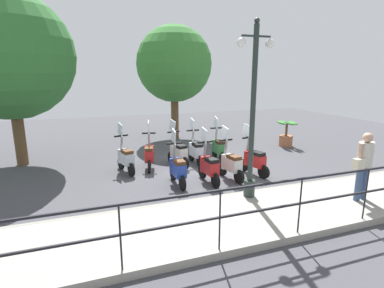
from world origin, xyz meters
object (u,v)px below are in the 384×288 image
Objects in this scene: tree_large at (9,56)px; potted_palm at (286,136)px; scooter_near_2 at (209,167)px; scooter_far_1 at (196,150)px; scooter_near_3 at (178,168)px; scooter_near_0 at (254,160)px; lamp_post_near at (252,123)px; pedestrian_with_bag at (364,162)px; scooter_far_2 at (178,152)px; scooter_far_0 at (219,147)px; tree_distant at (174,64)px; scooter_far_3 at (149,154)px; scooter_near_1 at (231,164)px; scooter_far_4 at (126,158)px.

tree_large is 5.25× the size of potted_palm.
tree_large reaches higher than scooter_near_2.
scooter_near_2 is 1.00× the size of scooter_far_1.
scooter_near_3 is 1.00× the size of scooter_far_1.
scooter_near_0 is 1.00× the size of scooter_near_2.
lamp_post_near is 2.61× the size of scooter_near_3.
pedestrian_with_bag is 1.03× the size of scooter_far_2.
scooter_far_0 is 1.55m from scooter_far_2.
tree_large is 6.63m from scooter_far_1.
scooter_far_2 is (-1.18, 5.18, 0.04)m from potted_palm.
scooter_near_3 is at bearing 147.54° from scooter_far_2.
pedestrian_with_bag reaches higher than scooter_far_1.
tree_distant is at bearing -17.10° from scooter_near_3.
tree_distant reaches higher than scooter_far_2.
scooter_far_3 is at bearing 13.03° from scooter_near_3.
lamp_post_near is at bearing 160.12° from scooter_near_1.
scooter_near_0 is 1.00× the size of scooter_far_3.
scooter_far_2 and scooter_far_3 have the same top height.
scooter_far_0 and scooter_far_1 have the same top height.
pedestrian_with_bag is 1.03× the size of scooter_near_1.
scooter_far_3 is at bearing 88.34° from scooter_far_1.
lamp_post_near is 3.83m from scooter_far_0.
scooter_far_3 is at bearing 36.47° from pedestrian_with_bag.
tree_large reaches higher than scooter_far_0.
tree_distant is 6.79m from scooter_near_0.
scooter_far_4 is at bearing 99.55° from scooter_far_0.
scooter_near_2 and scooter_far_1 have the same top height.
scooter_far_2 is (1.64, 1.89, 0.00)m from scooter_near_0.
lamp_post_near is 2.13m from scooter_near_2.
potted_palm is 6.24m from scooter_far_3.
scooter_near_3 and scooter_far_0 have the same top height.
scooter_far_1 is at bearing 21.58° from scooter_near_0.
scooter_far_4 is at bearing 42.32° from pedestrian_with_bag.
scooter_far_4 is at bearing -122.57° from tree_large.
lamp_post_near is 7.91m from tree_large.
tree_large is at bearing 49.42° from scooter_near_3.
tree_large is 6.46m from scooter_near_3.
scooter_near_0 and scooter_far_3 have the same top height.
potted_palm is (4.50, -4.42, -1.48)m from lamp_post_near.
scooter_far_4 reaches higher than potted_palm.
tree_distant is 5.36m from scooter_far_1.
tree_large is 7.67m from scooter_near_1.
scooter_near_0 is (-6.08, -0.67, -2.95)m from tree_distant.
scooter_near_0 is at bearing -90.33° from scooter_near_3.
potted_palm is at bearing -26.62° from pedestrian_with_bag.
scooter_far_1 is (-1.18, 4.55, 0.04)m from potted_palm.
tree_large is at bearing 85.67° from potted_palm.
tree_distant is 3.37× the size of scooter_near_2.
scooter_far_2 is 1.00× the size of scooter_far_4.
tree_distant is 5.73m from scooter_far_3.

